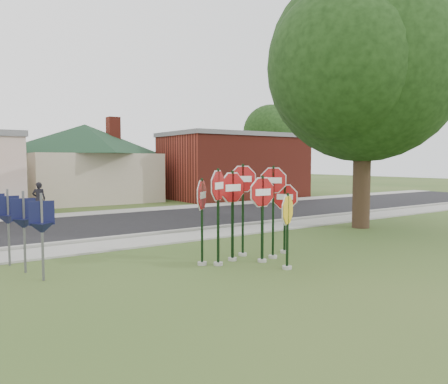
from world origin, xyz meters
TOP-DOWN VIEW (x-y plane):
  - ground at (0.00, 0.00)m, footprint 120.00×120.00m
  - sidewalk_near at (0.00, 5.50)m, footprint 60.00×1.60m
  - road at (0.00, 10.00)m, footprint 60.00×7.00m
  - sidewalk_far at (0.00, 14.30)m, footprint 60.00×1.60m
  - curb at (0.00, 6.50)m, footprint 60.00×0.20m
  - stop_sign_center at (0.28, 1.08)m, footprint 1.12×0.24m
  - stop_sign_yellow at (0.30, 0.13)m, footprint 0.94×0.52m
  - stop_sign_left at (-0.91, 1.44)m, footprint 0.95×0.60m
  - stop_sign_right at (0.82, 1.27)m, footprint 0.75×0.69m
  - stop_sign_back_right at (0.32, 2.01)m, footprint 0.97×0.47m
  - stop_sign_back_left at (-0.29, 1.67)m, footprint 1.17×0.24m
  - stop_sign_far_right at (1.56, 1.60)m, footprint 0.63×0.84m
  - stop_sign_far_left at (-1.23, 1.71)m, footprint 0.82×0.76m
  - route_sign_row at (-5.40, 4.50)m, footprint 1.43×4.63m
  - building_house at (2.00, 22.00)m, footprint 11.60×11.60m
  - building_brick at (12.00, 18.50)m, footprint 10.20×6.20m
  - oak_tree at (7.50, 3.50)m, footprint 11.34×10.74m
  - bg_tree_right at (22.00, 26.00)m, footprint 5.60×5.60m
  - pedestrian at (-2.60, 14.46)m, footprint 0.67×0.51m

SIDE VIEW (x-z plane):
  - ground at x=0.00m, z-range 0.00..0.00m
  - road at x=0.00m, z-range 0.00..0.04m
  - sidewalk_near at x=0.00m, z-range 0.00..0.06m
  - sidewalk_far at x=0.00m, z-range 0.00..0.06m
  - curb at x=0.00m, z-range 0.00..0.14m
  - pedestrian at x=-2.60m, z-range 0.06..1.71m
  - stop_sign_yellow at x=0.30m, z-range 0.17..2.20m
  - route_sign_row at x=-5.40m, z-range 0.22..2.22m
  - stop_sign_far_right at x=1.56m, z-range 0.22..2.40m
  - stop_sign_far_left at x=-1.23m, z-range 0.27..2.66m
  - stop_sign_center at x=0.28m, z-range 0.29..2.74m
  - stop_sign_back_left at x=-0.29m, z-range 0.33..2.91m
  - stop_sign_left at x=-0.91m, z-range 0.34..2.98m
  - stop_sign_right at x=0.82m, z-range 0.32..3.01m
  - stop_sign_back_right at x=0.32m, z-range 0.35..3.09m
  - building_brick at x=12.00m, z-range 0.03..4.78m
  - building_house at x=2.00m, z-range 0.55..6.75m
  - bg_tree_right at x=22.00m, z-range 1.38..9.78m
  - oak_tree at x=7.50m, z-range 1.33..11.76m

